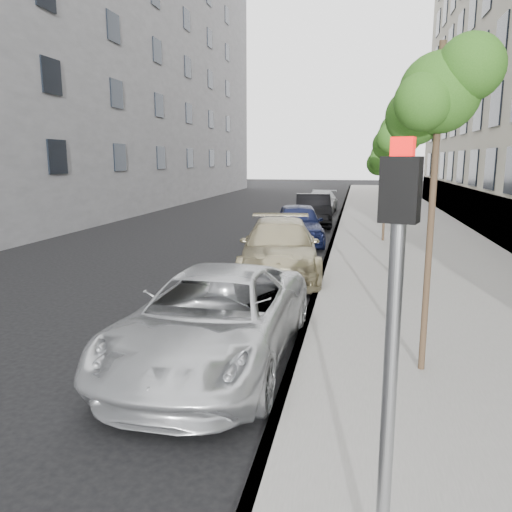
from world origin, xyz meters
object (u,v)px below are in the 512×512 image
(minivan, at_px, (214,318))
(sedan_black, at_px, (313,210))
(tree_far, at_px, (388,156))
(tree_mid, at_px, (402,133))
(tree_near, at_px, (441,94))
(sedan_rear, at_px, (321,202))
(signal_pole, at_px, (393,332))
(suv, at_px, (280,248))
(sedan_blue, at_px, (298,223))

(minivan, relative_size, sedan_black, 1.12)
(tree_far, bearing_deg, sedan_black, 124.15)
(tree_mid, bearing_deg, minivan, -117.34)
(tree_near, xyz_separation_m, sedan_black, (-3.33, 17.90, -3.49))
(tree_mid, bearing_deg, sedan_rear, 100.63)
(tree_near, height_order, tree_mid, tree_near)
(tree_mid, relative_size, sedan_black, 0.95)
(tree_mid, relative_size, signal_pole, 1.39)
(suv, distance_m, sedan_blue, 5.79)
(tree_far, relative_size, suv, 0.75)
(sedan_black, bearing_deg, tree_mid, -80.12)
(sedan_rear, bearing_deg, suv, -87.56)
(sedan_black, bearing_deg, minivan, -96.61)
(tree_far, height_order, minivan, tree_far)
(sedan_black, bearing_deg, suv, -96.39)
(tree_near, bearing_deg, sedan_black, 100.53)
(tree_far, height_order, signal_pole, tree_far)
(tree_mid, height_order, sedan_black, tree_mid)
(tree_near, height_order, sedan_rear, tree_near)
(minivan, height_order, suv, suv)
(signal_pole, relative_size, sedan_black, 0.68)
(sedan_blue, xyz_separation_m, sedan_black, (0.13, 5.48, 0.00))
(tree_far, relative_size, sedan_rear, 0.88)
(tree_far, xyz_separation_m, suv, (-3.33, -6.36, -2.72))
(sedan_black, xyz_separation_m, sedan_rear, (-0.10, 6.84, -0.12))
(minivan, xyz_separation_m, suv, (0.07, 6.71, 0.04))
(sedan_rear, bearing_deg, signal_pole, -82.83)
(sedan_rear, bearing_deg, tree_mid, -77.24)
(tree_far, bearing_deg, tree_mid, -90.00)
(suv, xyz_separation_m, sedan_black, (0.00, 11.26, 0.01))
(signal_pole, bearing_deg, sedan_blue, 114.53)
(minivan, height_order, sedan_blue, sedan_blue)
(tree_near, relative_size, signal_pole, 1.46)
(signal_pole, xyz_separation_m, minivan, (-2.55, 4.37, -1.47))
(minivan, relative_size, sedan_rear, 1.16)
(tree_near, bearing_deg, signal_pole, -100.82)
(tree_mid, distance_m, sedan_rear, 18.87)
(tree_mid, bearing_deg, signal_pole, -94.44)
(tree_mid, height_order, tree_far, tree_mid)
(sedan_rear, bearing_deg, tree_near, -79.99)
(suv, xyz_separation_m, sedan_rear, (-0.10, 18.11, -0.11))
(sedan_black, bearing_deg, sedan_blue, -97.74)
(sedan_blue, bearing_deg, sedan_black, 79.25)
(sedan_black, bearing_deg, tree_far, -62.24)
(minivan, bearing_deg, signal_pole, -58.51)
(tree_far, relative_size, minivan, 0.76)
(signal_pole, bearing_deg, tree_near, 94.93)
(suv, bearing_deg, minivan, -98.89)
(tree_far, relative_size, sedan_black, 0.85)
(suv, height_order, sedan_rear, suv)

